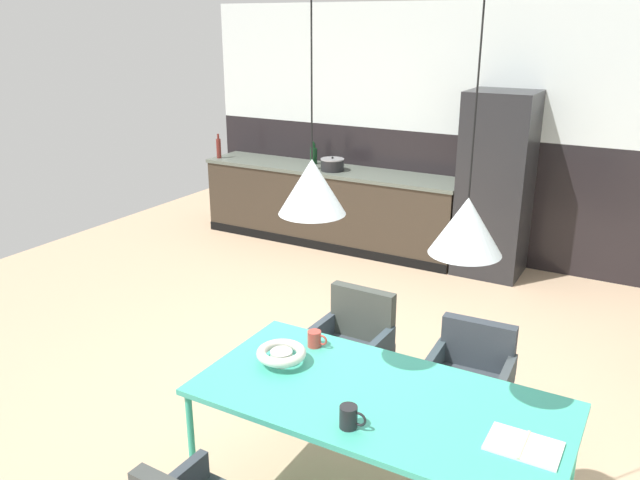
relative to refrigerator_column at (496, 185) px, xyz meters
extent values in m
plane|color=tan|center=(-0.33, -3.02, -0.93)|extent=(8.94, 8.94, 0.00)
cube|color=black|center=(-0.33, 0.36, -0.26)|extent=(6.53, 0.12, 1.35)
cube|color=silver|center=(-0.33, 0.36, 1.09)|extent=(6.53, 0.12, 1.35)
cube|color=#372D22|center=(-1.90, 0.00, -0.50)|extent=(3.10, 0.60, 0.86)
cube|color=#575F55|center=(-1.90, 0.00, -0.06)|extent=(3.13, 0.63, 0.04)
cube|color=black|center=(-1.90, -0.30, -0.88)|extent=(3.10, 0.01, 0.10)
cube|color=#232326|center=(0.00, 0.00, 0.00)|extent=(0.66, 0.60, 1.86)
cube|color=teal|center=(0.46, -3.80, -0.20)|extent=(1.83, 0.90, 0.03)
cylinder|color=#34AD88|center=(-0.42, -3.39, -0.57)|extent=(0.04, 0.04, 0.72)
cylinder|color=teal|center=(1.33, -3.39, -0.57)|extent=(0.04, 0.04, 0.72)
cylinder|color=teal|center=(-0.42, -4.21, -0.57)|extent=(0.04, 0.04, 0.72)
cube|color=#353C43|center=(-0.15, -2.94, -0.53)|extent=(0.49, 0.47, 0.06)
cube|color=#3C413C|center=(-0.15, -2.74, -0.31)|extent=(0.46, 0.09, 0.36)
cube|color=#313F47|center=(0.07, -2.95, -0.43)|extent=(0.06, 0.42, 0.14)
cube|color=#353F48|center=(-0.37, -2.94, -0.43)|extent=(0.06, 0.42, 0.14)
cylinder|color=black|center=(0.05, -3.14, -0.74)|extent=(0.02, 0.02, 0.38)
cylinder|color=black|center=(-0.35, -3.13, -0.74)|extent=(0.02, 0.02, 0.38)
cylinder|color=black|center=(0.05, -2.76, -0.74)|extent=(0.02, 0.02, 0.38)
cylinder|color=black|center=(-0.35, -2.75, -0.74)|extent=(0.02, 0.02, 0.38)
cylinder|color=black|center=(0.05, -2.95, -0.92)|extent=(0.03, 0.41, 0.02)
cylinder|color=black|center=(-0.35, -2.94, -0.92)|extent=(0.03, 0.41, 0.02)
cube|color=#353C43|center=(0.66, -2.93, -0.53)|extent=(0.50, 0.48, 0.06)
cube|color=#2E353C|center=(0.65, -2.73, -0.34)|extent=(0.46, 0.10, 0.31)
cube|color=#394144|center=(0.88, -2.92, -0.43)|extent=(0.07, 0.42, 0.14)
cube|color=#313E44|center=(0.44, -2.94, -0.43)|extent=(0.07, 0.42, 0.14)
cylinder|color=black|center=(0.87, -3.11, -0.75)|extent=(0.02, 0.02, 0.37)
cylinder|color=black|center=(0.47, -3.13, -0.75)|extent=(0.02, 0.02, 0.37)
cylinder|color=black|center=(0.85, -2.73, -0.75)|extent=(0.02, 0.02, 0.37)
cylinder|color=black|center=(0.45, -2.75, -0.75)|extent=(0.02, 0.02, 0.37)
cylinder|color=black|center=(0.86, -2.92, -0.92)|extent=(0.04, 0.41, 0.02)
cylinder|color=black|center=(0.46, -2.94, -0.92)|extent=(0.04, 0.41, 0.02)
cylinder|color=silver|center=(-0.14, -3.77, -0.14)|extent=(0.12, 0.12, 0.07)
torus|color=beige|center=(-0.14, -3.77, -0.12)|extent=(0.27, 0.27, 0.05)
cube|color=white|center=(1.09, -3.85, -0.18)|extent=(0.16, 0.21, 0.01)
cube|color=white|center=(1.24, -3.85, -0.18)|extent=(0.16, 0.21, 0.01)
cube|color=beige|center=(1.16, -3.85, -0.17)|extent=(0.01, 0.22, 0.00)
cylinder|color=#B23D33|center=(-0.08, -3.52, -0.14)|extent=(0.08, 0.08, 0.09)
torus|color=#B23D33|center=(-0.03, -3.52, -0.13)|extent=(0.06, 0.01, 0.06)
cylinder|color=black|center=(0.44, -4.10, -0.13)|extent=(0.08, 0.08, 0.11)
torus|color=black|center=(0.49, -4.10, -0.12)|extent=(0.07, 0.01, 0.07)
cylinder|color=black|center=(-1.82, -0.09, 0.03)|extent=(0.26, 0.26, 0.12)
cylinder|color=gray|center=(-1.82, -0.09, 0.10)|extent=(0.27, 0.27, 0.01)
sphere|color=black|center=(-1.82, -0.09, 0.11)|extent=(0.02, 0.02, 0.02)
cylinder|color=#0F3319|center=(-2.05, -0.13, 0.09)|extent=(0.07, 0.07, 0.25)
cylinder|color=#0F3319|center=(-2.05, -0.13, 0.25)|extent=(0.03, 0.03, 0.06)
cylinder|color=maroon|center=(-3.37, -0.17, 0.08)|extent=(0.06, 0.06, 0.24)
cylinder|color=maroon|center=(-3.37, -0.17, 0.23)|extent=(0.03, 0.03, 0.06)
cylinder|color=#0F3319|center=(-2.18, 0.12, 0.06)|extent=(0.07, 0.07, 0.19)
cylinder|color=#0F3319|center=(-2.18, 0.12, 0.18)|extent=(0.03, 0.03, 0.05)
cylinder|color=black|center=(0.09, -3.83, 1.34)|extent=(0.01, 0.01, 0.75)
cone|color=silver|center=(0.09, -3.83, 0.84)|extent=(0.32, 0.32, 0.26)
cylinder|color=black|center=(0.82, -3.80, 1.30)|extent=(0.01, 0.01, 0.83)
cone|color=silver|center=(0.82, -3.80, 0.76)|extent=(0.31, 0.31, 0.24)
camera|label=1|loc=(1.54, -6.30, 1.56)|focal=35.79mm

